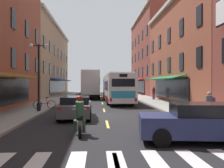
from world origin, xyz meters
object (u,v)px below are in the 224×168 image
object	(u,v)px
transit_bus	(117,87)
street_lamp_twin	(39,74)
box_truck	(91,84)
pedestrian_near	(209,106)
sedan_near	(76,107)
pedestrian_mid	(154,93)
sedan_far	(94,91)
bicycle_near	(45,104)
sedan_mid	(203,122)
motorcycle_rider	(80,118)

from	to	relation	value
transit_bus	street_lamp_twin	distance (m)	11.13
box_truck	pedestrian_near	xyz separation A→B (m)	(6.94, -21.53, -1.05)
sedan_near	pedestrian_near	size ratio (longest dim) A/B	2.86
sedan_near	pedestrian_near	world-z (taller)	pedestrian_near
pedestrian_near	pedestrian_mid	xyz separation A→B (m)	(0.91, 16.92, -0.01)
sedan_near	sedan_far	world-z (taller)	sedan_far
sedan_near	bicycle_near	xyz separation A→B (m)	(-2.84, 4.23, -0.20)
sedan_near	sedan_far	size ratio (longest dim) A/B	1.03
box_truck	sedan_far	distance (m)	9.94
street_lamp_twin	box_truck	bearing A→B (deg)	78.34
pedestrian_near	street_lamp_twin	bearing A→B (deg)	44.29
bicycle_near	street_lamp_twin	xyz separation A→B (m)	(-0.09, -1.52, 2.37)
pedestrian_mid	sedan_mid	bearing A→B (deg)	105.53
street_lamp_twin	bicycle_near	bearing A→B (deg)	86.60
bicycle_near	street_lamp_twin	size ratio (longest dim) A/B	0.34
sedan_near	pedestrian_mid	xyz separation A→B (m)	(8.29, 14.42, 0.26)
pedestrian_near	pedestrian_mid	world-z (taller)	pedestrian_mid
motorcycle_rider	bicycle_near	world-z (taller)	motorcycle_rider
box_truck	pedestrian_mid	size ratio (longest dim) A/B	4.96
transit_bus	sedan_mid	size ratio (longest dim) A/B	2.43
transit_bus	motorcycle_rider	bearing A→B (deg)	-99.95
transit_bus	motorcycle_rider	size ratio (longest dim) A/B	5.59
sedan_near	motorcycle_rider	size ratio (longest dim) A/B	2.18
bicycle_near	sedan_far	bearing A→B (deg)	81.83
box_truck	motorcycle_rider	size ratio (longest dim) A/B	3.85
transit_bus	sedan_far	size ratio (longest dim) A/B	2.64
pedestrian_near	street_lamp_twin	size ratio (longest dim) A/B	0.32
street_lamp_twin	pedestrian_near	bearing A→B (deg)	-26.82
sedan_mid	sedan_far	size ratio (longest dim) A/B	1.08
box_truck	sedan_near	bearing A→B (deg)	-91.31
sedan_mid	pedestrian_near	xyz separation A→B (m)	(2.13, 3.95, 0.23)
sedan_near	bicycle_near	distance (m)	5.10
transit_bus	box_truck	bearing A→B (deg)	112.78
sedan_far	motorcycle_rider	size ratio (longest dim) A/B	2.12
sedan_far	street_lamp_twin	size ratio (longest dim) A/B	0.89
transit_bus	sedan_near	bearing A→B (deg)	-106.67
box_truck	motorcycle_rider	bearing A→B (deg)	-89.63
sedan_mid	motorcycle_rider	bearing A→B (deg)	161.76
bicycle_near	transit_bus	bearing A→B (deg)	49.68
motorcycle_rider	pedestrian_mid	xyz separation A→B (m)	(7.70, 19.33, 0.25)
sedan_far	street_lamp_twin	distance (m)	26.51
transit_bus	street_lamp_twin	size ratio (longest dim) A/B	2.36
transit_bus	box_truck	size ratio (longest dim) A/B	1.45
motorcycle_rider	pedestrian_near	size ratio (longest dim) A/B	1.31
box_truck	motorcycle_rider	xyz separation A→B (m)	(0.16, -23.94, -1.31)
street_lamp_twin	sedan_far	bearing A→B (deg)	82.10
sedan_mid	transit_bus	bearing A→B (deg)	95.47
box_truck	pedestrian_near	world-z (taller)	box_truck
pedestrian_near	street_lamp_twin	xyz separation A→B (m)	(-10.31, 5.21, 1.90)
sedan_mid	motorcycle_rider	world-z (taller)	motorcycle_rider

